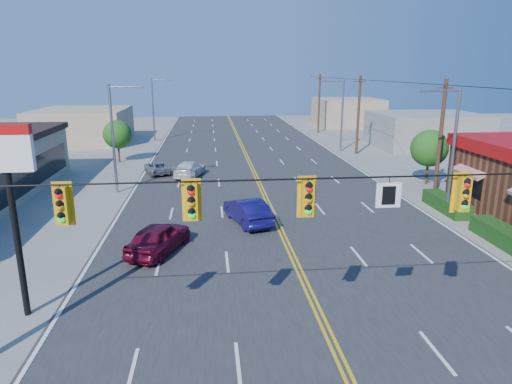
{
  "coord_description": "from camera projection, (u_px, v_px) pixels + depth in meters",
  "views": [
    {
      "loc": [
        -3.97,
        -12.35,
        8.98
      ],
      "look_at": [
        -1.36,
        12.8,
        2.2
      ],
      "focal_mm": 32.0,
      "sensor_mm": 36.0,
      "label": 1
    }
  ],
  "objects": [
    {
      "name": "car_magenta",
      "position": [
        159.0,
        239.0,
        22.96
      ],
      "size": [
        3.36,
        4.85,
        1.53
      ],
      "primitive_type": "imported",
      "rotation": [
        0.0,
        0.0,
        2.76
      ],
      "color": "maroon",
      "rests_on": "ground"
    },
    {
      "name": "tree_west",
      "position": [
        117.0,
        134.0,
        45.22
      ],
      "size": [
        2.8,
        2.8,
        4.2
      ],
      "color": "#47301E",
      "rests_on": "ground"
    },
    {
      "name": "tree_kfc_rear",
      "position": [
        429.0,
        148.0,
        36.31
      ],
      "size": [
        2.94,
        2.94,
        4.41
      ],
      "color": "#47301E",
      "rests_on": "ground"
    },
    {
      "name": "bld_west_far",
      "position": [
        82.0,
        126.0,
        58.15
      ],
      "size": [
        11.0,
        12.0,
        4.2
      ],
      "primitive_type": "cube",
      "color": "tan",
      "rests_on": "ground"
    },
    {
      "name": "pizza_hut_sign",
      "position": [
        9.0,
        182.0,
        15.99
      ],
      "size": [
        1.9,
        0.3,
        6.85
      ],
      "color": "black",
      "rests_on": "ground"
    },
    {
      "name": "streetlight_se",
      "position": [
        451.0,
        145.0,
        27.94
      ],
      "size": [
        2.55,
        0.25,
        8.0
      ],
      "color": "gray",
      "rests_on": "ground"
    },
    {
      "name": "streetlight_sw",
      "position": [
        115.0,
        133.0,
        33.47
      ],
      "size": [
        2.55,
        0.25,
        8.0
      ],
      "color": "gray",
      "rests_on": "ground"
    },
    {
      "name": "bld_east_far",
      "position": [
        347.0,
        112.0,
        75.47
      ],
      "size": [
        10.0,
        10.0,
        4.4
      ],
      "primitive_type": "cube",
      "color": "tan",
      "rests_on": "ground"
    },
    {
      "name": "signal_span",
      "position": [
        343.0,
        215.0,
        13.31
      ],
      "size": [
        24.32,
        0.34,
        9.0
      ],
      "color": "#47301E",
      "rests_on": "ground"
    },
    {
      "name": "bld_east_mid",
      "position": [
        426.0,
        130.0,
        54.69
      ],
      "size": [
        12.0,
        10.0,
        4.0
      ],
      "primitive_type": "cube",
      "color": "gray",
      "rests_on": "ground"
    },
    {
      "name": "utility_pole_near",
      "position": [
        440.0,
        140.0,
        32.01
      ],
      "size": [
        0.28,
        0.28,
        8.4
      ],
      "primitive_type": "cylinder",
      "color": "#47301E",
      "rests_on": "ground"
    },
    {
      "name": "ground",
      "position": [
        339.0,
        360.0,
        14.58
      ],
      "size": [
        160.0,
        160.0,
        0.0
      ],
      "primitive_type": "plane",
      "color": "gray",
      "rests_on": "ground"
    },
    {
      "name": "road",
      "position": [
        264.0,
        195.0,
        33.79
      ],
      "size": [
        20.0,
        120.0,
        0.06
      ],
      "primitive_type": "cube",
      "color": "#2D2D30",
      "rests_on": "ground"
    },
    {
      "name": "car_white",
      "position": [
        190.0,
        169.0,
        39.36
      ],
      "size": [
        2.95,
        4.91,
        1.33
      ],
      "primitive_type": "imported",
      "rotation": [
        0.0,
        0.0,
        2.89
      ],
      "color": "silver",
      "rests_on": "ground"
    },
    {
      "name": "utility_pole_mid",
      "position": [
        358.0,
        116.0,
        49.3
      ],
      "size": [
        0.28,
        0.28,
        8.4
      ],
      "primitive_type": "cylinder",
      "color": "#47301E",
      "rests_on": "ground"
    },
    {
      "name": "streetlight_nw",
      "position": [
        155.0,
        106.0,
        58.45
      ],
      "size": [
        2.55,
        0.25,
        8.0
      ],
      "color": "gray",
      "rests_on": "ground"
    },
    {
      "name": "streetlight_ne",
      "position": [
        341.0,
        111.0,
        51.0
      ],
      "size": [
        2.55,
        0.25,
        8.0
      ],
      "color": "gray",
      "rests_on": "ground"
    },
    {
      "name": "car_blue",
      "position": [
        247.0,
        212.0,
        27.33
      ],
      "size": [
        2.84,
        4.83,
        1.51
      ],
      "primitive_type": "imported",
      "rotation": [
        0.0,
        0.0,
        3.43
      ],
      "color": "#120D51",
      "rests_on": "ground"
    },
    {
      "name": "car_silver",
      "position": [
        157.0,
        168.0,
        40.49
      ],
      "size": [
        2.86,
        4.23,
        1.08
      ],
      "primitive_type": "imported",
      "rotation": [
        0.0,
        0.0,
        3.45
      ],
      "color": "#A0A1A5",
      "rests_on": "ground"
    },
    {
      "name": "utility_pole_far",
      "position": [
        319.0,
        104.0,
        66.59
      ],
      "size": [
        0.28,
        0.28,
        8.4
      ],
      "primitive_type": "cylinder",
      "color": "#47301E",
      "rests_on": "ground"
    }
  ]
}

